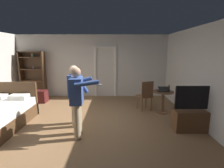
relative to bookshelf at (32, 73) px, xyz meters
The scene contains 13 objects.
ground_plane 3.84m from the bookshelf, 48.23° to the right, with size 6.92×6.92×0.00m, color olive.
wall_back 2.49m from the bookshelf, ahead, with size 6.53×0.12×2.60m, color beige.
wall_right 6.31m from the bookshelf, 25.94° to the right, with size 0.12×6.08×2.60m, color beige.
doorway_frame 3.03m from the bookshelf, ahead, with size 0.93×0.08×2.13m.
bookshelf is the anchor object (origin of this frame).
tv_flatscreen 6.16m from the bookshelf, 29.89° to the right, with size 0.98×0.40×1.14m.
side_table 5.27m from the bookshelf, 20.41° to the right, with size 0.64×0.64×0.70m.
laptop 5.23m from the bookshelf, 20.97° to the right, with size 0.32×0.33×0.16m.
bottle_on_table 5.40m from the bookshelf, 20.69° to the right, with size 0.06×0.06×0.23m.
wooden_chair 4.72m from the bookshelf, 20.49° to the right, with size 0.54×0.54×0.99m.
person_blue_shirt 4.21m from the bookshelf, 53.14° to the right, with size 0.73×0.63×1.61m.
person_striped_shirt 3.62m from the bookshelf, 49.54° to the right, with size 0.68×0.57×1.59m.
suitcase_dark 1.24m from the bookshelf, 52.69° to the right, with size 0.44×0.35×0.46m, color #4C1919.
Camera 1 is at (0.83, -4.22, 1.97)m, focal length 27.03 mm.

